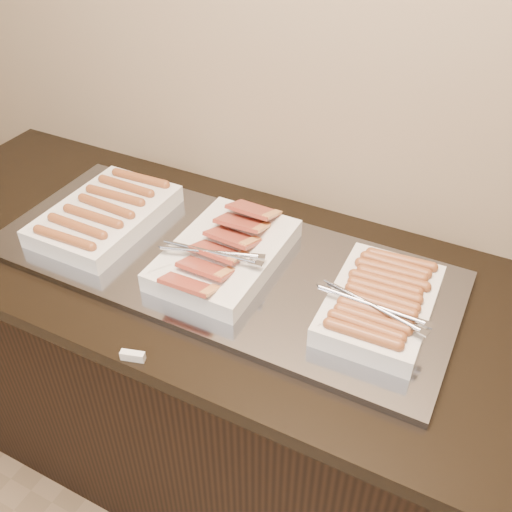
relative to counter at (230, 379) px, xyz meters
The scene contains 6 objects.
counter is the anchor object (origin of this frame).
warming_tray 0.46m from the counter, behind, with size 1.20×0.50×0.02m, color gray.
dish_left 0.62m from the counter, behind, with size 0.26×0.39×0.07m.
dish_center 0.50m from the counter, 45.46° to the right, with size 0.27×0.40×0.09m.
dish_right 0.65m from the counter, ahead, with size 0.27×0.34×0.08m.
label_holder 0.58m from the counter, 93.48° to the right, with size 0.05×0.02×0.02m, color silver.
Camera 1 is at (0.59, 1.16, 1.84)m, focal length 40.00 mm.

